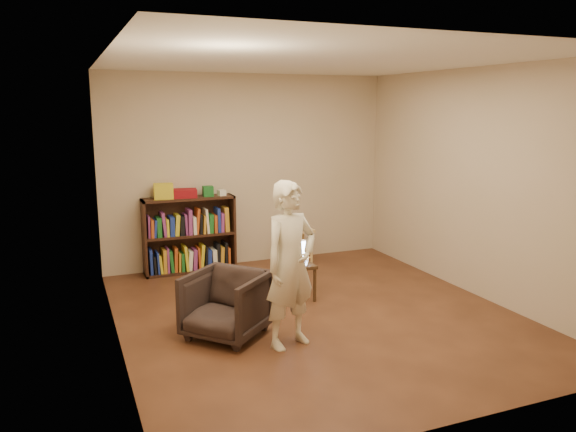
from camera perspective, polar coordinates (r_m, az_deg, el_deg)
name	(u,v)px	position (r m, az deg, el deg)	size (l,w,h in m)	color
floor	(316,315)	(6.03, 2.89, -9.97)	(4.50, 4.50, 0.00)	#402214
ceiling	(319,60)	(5.64, 3.16, 15.51)	(4.50, 4.50, 0.00)	white
wall_back	(248,170)	(7.77, -4.04, 4.66)	(4.00, 4.00, 0.00)	beige
wall_left	(112,206)	(5.18, -17.46, 0.99)	(4.50, 4.50, 0.00)	beige
wall_right	(476,183)	(6.78, 18.55, 3.19)	(4.50, 4.50, 0.00)	beige
bookshelf	(189,239)	(7.54, -9.98, -2.31)	(1.20, 0.30, 1.00)	black
box_yellow	(163,191)	(7.35, -12.54, 2.47)	(0.24, 0.17, 0.20)	gold
red_cloth	(184,193)	(7.42, -10.50, 2.29)	(0.32, 0.23, 0.11)	maroon
box_green	(208,191)	(7.47, -8.13, 2.52)	(0.13, 0.13, 0.13)	#1B6524
box_white	(222,193)	(7.50, -6.76, 2.36)	(0.09, 0.09, 0.07)	white
stool	(298,236)	(7.66, 0.99, -2.01)	(0.37, 0.37, 0.53)	tan
armchair	(226,305)	(5.41, -6.32, -8.93)	(0.68, 0.70, 0.63)	#2E231E
side_table	(294,269)	(6.38, 0.62, -5.45)	(0.41, 0.41, 0.42)	black
laptop	(294,258)	(6.40, 0.57, -4.24)	(0.46, 0.47, 0.23)	#B0AFB4
person	(290,265)	(5.06, 0.25, -4.98)	(0.56, 0.37, 1.53)	beige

